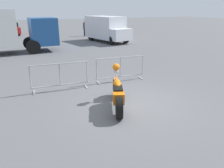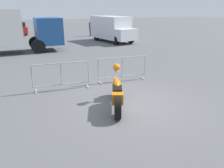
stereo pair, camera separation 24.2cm
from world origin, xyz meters
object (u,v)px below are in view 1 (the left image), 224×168
motorcycle (117,93)px  pedestrian (85,28)px  parked_car_red (10,29)px  crowd_barrier_far (120,69)px  delivery_van (106,28)px  crowd_barrier_near (60,76)px

motorcycle → pedestrian: pedestrian is taller
parked_car_red → crowd_barrier_far: bearing=-175.6°
parked_car_red → delivery_van: bearing=-146.3°
crowd_barrier_near → pedestrian: 17.35m
crowd_barrier_far → motorcycle: bearing=-119.5°
crowd_barrier_far → parked_car_red: size_ratio=0.50×
crowd_barrier_near → pedestrian: (6.43, 16.11, 0.37)m
crowd_barrier_near → delivery_van: 13.20m
crowd_barrier_far → pedestrian: size_ratio=1.32×
crowd_barrier_near → pedestrian: bearing=68.3°
crowd_barrier_far → delivery_van: bearing=68.9°
crowd_barrier_near → parked_car_red: size_ratio=0.50×
motorcycle → pedestrian: size_ratio=1.26×
delivery_van → pedestrian: size_ratio=3.13×
crowd_barrier_far → delivery_van: (4.32, 11.21, 0.69)m
parked_car_red → pedestrian: size_ratio=2.64×
motorcycle → delivery_van: delivery_van is taller
crowd_barrier_far → delivery_van: size_ratio=0.42×
motorcycle → pedestrian: 19.14m
crowd_barrier_near → parked_car_red: bearing=93.3°
crowd_barrier_far → pedestrian: 16.56m
motorcycle → pedestrian: (5.12, 18.43, 0.44)m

